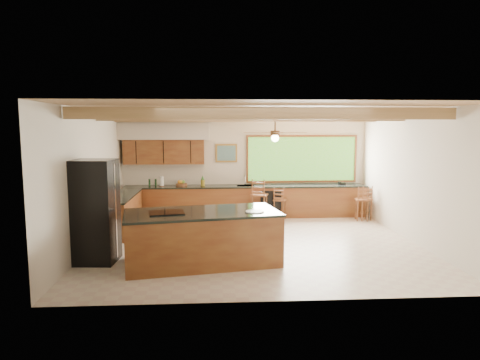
{
  "coord_description": "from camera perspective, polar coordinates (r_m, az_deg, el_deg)",
  "views": [
    {
      "loc": [
        -0.93,
        -9.38,
        2.61
      ],
      "look_at": [
        -0.3,
        0.8,
        1.35
      ],
      "focal_mm": 32.0,
      "sensor_mm": 36.0,
      "label": 1
    }
  ],
  "objects": [
    {
      "name": "ground",
      "position": [
        9.78,
        2.05,
        -8.43
      ],
      "size": [
        7.2,
        7.2,
        0.0
      ],
      "primitive_type": "plane",
      "color": "beige",
      "rests_on": "ground"
    },
    {
      "name": "bar_stool_d",
      "position": [
        12.49,
        16.31,
        -2.55
      ],
      "size": [
        0.42,
        0.42,
        0.99
      ],
      "rotation": [
        0.0,
        0.0,
        0.22
      ],
      "color": "brown",
      "rests_on": "ground"
    },
    {
      "name": "bar_stool_c",
      "position": [
        12.43,
        16.02,
        -2.63
      ],
      "size": [
        0.39,
        0.39,
        0.97
      ],
      "rotation": [
        0.0,
        0.0,
        -0.12
      ],
      "color": "brown",
      "rests_on": "ground"
    },
    {
      "name": "bar_stool_b",
      "position": [
        11.99,
        2.65,
        -2.1
      ],
      "size": [
        0.54,
        0.54,
        1.19
      ],
      "rotation": [
        0.0,
        0.0,
        -0.32
      ],
      "color": "brown",
      "rests_on": "ground"
    },
    {
      "name": "counter_run",
      "position": [
        12.09,
        -2.99,
        -3.17
      ],
      "size": [
        7.12,
        3.1,
        1.23
      ],
      "color": "brown",
      "rests_on": "ground"
    },
    {
      "name": "room_shell",
      "position": [
        10.07,
        0.78,
        4.8
      ],
      "size": [
        7.27,
        6.54,
        3.02
      ],
      "color": "beige",
      "rests_on": "ground"
    },
    {
      "name": "island",
      "position": [
        8.31,
        -5.06,
        -7.62
      ],
      "size": [
        3.1,
        1.85,
        1.03
      ],
      "rotation": [
        0.0,
        0.0,
        0.17
      ],
      "color": "brown",
      "rests_on": "ground"
    },
    {
      "name": "bar_stool_a",
      "position": [
        12.1,
        5.39,
        -2.76
      ],
      "size": [
        0.44,
        0.44,
        0.94
      ],
      "rotation": [
        0.0,
        0.0,
        -0.41
      ],
      "color": "brown",
      "rests_on": "ground"
    },
    {
      "name": "refrigerator",
      "position": [
        8.72,
        -18.76,
        -3.96
      ],
      "size": [
        0.83,
        0.81,
        2.0
      ],
      "rotation": [
        0.0,
        0.0,
        -0.08
      ],
      "color": "black",
      "rests_on": "ground"
    }
  ]
}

